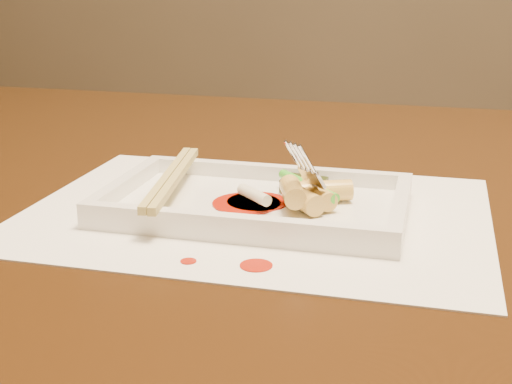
% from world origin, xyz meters
% --- Properties ---
extents(table, '(1.40, 0.90, 0.75)m').
position_xyz_m(table, '(0.00, 0.00, 0.65)').
color(table, black).
rests_on(table, ground).
extents(placemat, '(0.40, 0.30, 0.00)m').
position_xyz_m(placemat, '(-0.03, -0.10, 0.75)').
color(placemat, white).
rests_on(placemat, table).
extents(sauce_splatter_a, '(0.02, 0.02, 0.00)m').
position_xyz_m(sauce_splatter_a, '(0.00, -0.21, 0.75)').
color(sauce_splatter_a, '#A81504').
rests_on(sauce_splatter_a, placemat).
extents(sauce_splatter_b, '(0.01, 0.01, 0.00)m').
position_xyz_m(sauce_splatter_b, '(-0.05, -0.22, 0.75)').
color(sauce_splatter_b, '#A81504').
rests_on(sauce_splatter_b, placemat).
extents(plate_base, '(0.26, 0.16, 0.01)m').
position_xyz_m(plate_base, '(-0.03, -0.10, 0.76)').
color(plate_base, white).
rests_on(plate_base, placemat).
extents(plate_rim_far, '(0.26, 0.01, 0.01)m').
position_xyz_m(plate_rim_far, '(-0.03, -0.02, 0.77)').
color(plate_rim_far, white).
rests_on(plate_rim_far, plate_base).
extents(plate_rim_near, '(0.26, 0.01, 0.01)m').
position_xyz_m(plate_rim_near, '(-0.03, -0.17, 0.77)').
color(plate_rim_near, white).
rests_on(plate_rim_near, plate_base).
extents(plate_rim_left, '(0.01, 0.14, 0.01)m').
position_xyz_m(plate_rim_left, '(-0.15, -0.10, 0.77)').
color(plate_rim_left, white).
rests_on(plate_rim_left, plate_base).
extents(plate_rim_right, '(0.01, 0.14, 0.01)m').
position_xyz_m(plate_rim_right, '(0.10, -0.10, 0.77)').
color(plate_rim_right, white).
rests_on(plate_rim_right, plate_base).
extents(veg_piece, '(0.04, 0.03, 0.01)m').
position_xyz_m(veg_piece, '(0.01, -0.06, 0.77)').
color(veg_piece, black).
rests_on(veg_piece, plate_base).
extents(scallion_white, '(0.04, 0.03, 0.01)m').
position_xyz_m(scallion_white, '(-0.03, -0.11, 0.77)').
color(scallion_white, '#EAEACC').
rests_on(scallion_white, plate_base).
extents(scallion_green, '(0.07, 0.07, 0.01)m').
position_xyz_m(scallion_green, '(0.01, -0.08, 0.77)').
color(scallion_green, green).
rests_on(scallion_green, plate_base).
extents(chopstick_a, '(0.04, 0.19, 0.01)m').
position_xyz_m(chopstick_a, '(-0.11, -0.10, 0.78)').
color(chopstick_a, tan).
rests_on(chopstick_a, plate_rim_near).
extents(chopstick_b, '(0.04, 0.19, 0.01)m').
position_xyz_m(chopstick_b, '(-0.10, -0.10, 0.78)').
color(chopstick_b, tan).
rests_on(chopstick_b, plate_rim_near).
extents(fork, '(0.09, 0.10, 0.14)m').
position_xyz_m(fork, '(0.04, -0.08, 0.83)').
color(fork, silver).
rests_on(fork, plate_base).
extents(sauce_blob_0, '(0.06, 0.06, 0.00)m').
position_xyz_m(sauce_blob_0, '(-0.03, -0.10, 0.76)').
color(sauce_blob_0, '#A81504').
rests_on(sauce_blob_0, plate_base).
extents(sauce_blob_1, '(0.05, 0.05, 0.00)m').
position_xyz_m(sauce_blob_1, '(-0.03, -0.09, 0.76)').
color(sauce_blob_1, '#A81504').
rests_on(sauce_blob_1, plate_base).
extents(sauce_blob_2, '(0.04, 0.04, 0.00)m').
position_xyz_m(sauce_blob_2, '(-0.03, -0.10, 0.76)').
color(sauce_blob_2, '#A81504').
rests_on(sauce_blob_2, plate_base).
extents(rice_cake_0, '(0.04, 0.04, 0.02)m').
position_xyz_m(rice_cake_0, '(0.02, -0.11, 0.77)').
color(rice_cake_0, '#E2C969').
rests_on(rice_cake_0, plate_base).
extents(rice_cake_1, '(0.04, 0.04, 0.02)m').
position_xyz_m(rice_cake_1, '(0.03, -0.09, 0.77)').
color(rice_cake_1, '#E2C969').
rests_on(rice_cake_1, plate_base).
extents(rice_cake_2, '(0.03, 0.05, 0.02)m').
position_xyz_m(rice_cake_2, '(0.01, -0.11, 0.78)').
color(rice_cake_2, '#E2C969').
rests_on(rice_cake_2, plate_base).
extents(rice_cake_3, '(0.03, 0.04, 0.02)m').
position_xyz_m(rice_cake_3, '(0.02, -0.08, 0.77)').
color(rice_cake_3, '#E2C969').
rests_on(rice_cake_3, plate_base).
extents(rice_cake_4, '(0.05, 0.04, 0.02)m').
position_xyz_m(rice_cake_4, '(0.03, -0.08, 0.77)').
color(rice_cake_4, '#E2C969').
rests_on(rice_cake_4, plate_base).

